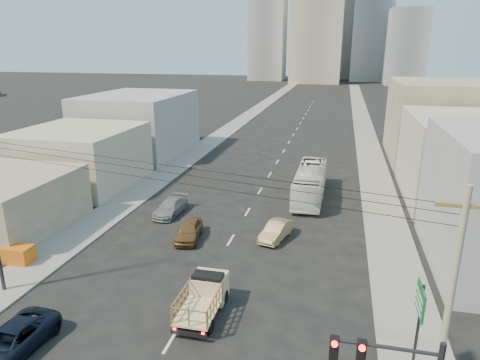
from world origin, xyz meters
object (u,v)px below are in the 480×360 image
at_px(flatbed_pickup, 204,295).
at_px(sedan_grey, 171,207).
at_px(utility_pole, 447,319).
at_px(crate_stack, 19,254).
at_px(navy_pickup, 11,341).
at_px(city_bus, 310,182).
at_px(sedan_tan, 276,231).
at_px(sedan_brown, 189,230).
at_px(green_sign, 419,312).

xyz_separation_m(flatbed_pickup, sedan_grey, (-7.34, 13.26, -0.44)).
height_order(utility_pole, crate_stack, utility_pole).
bearing_deg(sedan_grey, crate_stack, -118.29).
xyz_separation_m(navy_pickup, utility_pole, (18.52, -0.38, 4.49)).
xyz_separation_m(city_bus, sedan_tan, (-1.75, -10.19, -0.88)).
height_order(sedan_brown, green_sign, green_sign).
bearing_deg(sedan_brown, green_sign, -48.16).
bearing_deg(sedan_brown, city_bus, 46.84).
bearing_deg(utility_pole, navy_pickup, 178.81).
xyz_separation_m(navy_pickup, sedan_grey, (0.57, 18.54, -0.03)).
height_order(sedan_tan, utility_pole, utility_pole).
bearing_deg(green_sign, flatbed_pickup, 162.92).
distance_m(city_bus, utility_pole, 27.28).
bearing_deg(sedan_tan, navy_pickup, -108.84).
distance_m(sedan_tan, sedan_grey, 10.18).
bearing_deg(green_sign, sedan_tan, 120.04).
bearing_deg(utility_pole, flatbed_pickup, 151.94).
relative_size(sedan_brown, sedan_grey, 0.92).
bearing_deg(sedan_tan, crate_stack, -139.58).
distance_m(sedan_grey, green_sign, 24.28).
bearing_deg(navy_pickup, green_sign, 9.49).
bearing_deg(flatbed_pickup, sedan_brown, 114.55).
distance_m(sedan_grey, crate_stack, 12.60).
bearing_deg(crate_stack, sedan_grey, 58.68).
height_order(sedan_grey, crate_stack, sedan_grey).
bearing_deg(utility_pole, green_sign, 97.67).
distance_m(sedan_tan, green_sign, 15.98).
bearing_deg(utility_pole, crate_stack, 161.58).
height_order(flatbed_pickup, utility_pole, utility_pole).
relative_size(flatbed_pickup, utility_pole, 0.44).
bearing_deg(navy_pickup, city_bus, 67.82).
bearing_deg(city_bus, green_sign, -75.23).
relative_size(city_bus, green_sign, 2.20).
height_order(city_bus, green_sign, green_sign).
xyz_separation_m(sedan_tan, utility_pole, (8.18, -16.07, 4.53)).
distance_m(flatbed_pickup, city_bus, 21.03).
relative_size(city_bus, utility_pole, 1.10).
bearing_deg(sedan_grey, city_bus, 35.54).
xyz_separation_m(sedan_tan, green_sign, (7.85, -13.57, 3.09)).
relative_size(sedan_grey, crate_stack, 2.52).
relative_size(navy_pickup, utility_pole, 0.50).
xyz_separation_m(flatbed_pickup, navy_pickup, (-7.91, -5.27, -0.40)).
xyz_separation_m(navy_pickup, sedan_tan, (10.34, 15.69, -0.04)).
bearing_deg(navy_pickup, crate_stack, 130.42).
height_order(sedan_brown, sedan_tan, sedan_brown).
height_order(navy_pickup, sedan_tan, navy_pickup).
xyz_separation_m(navy_pickup, sedan_brown, (3.86, 14.12, 0.01)).
bearing_deg(sedan_grey, utility_pole, -43.48).
distance_m(navy_pickup, city_bus, 28.57).
bearing_deg(sedan_grey, navy_pickup, -88.73).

